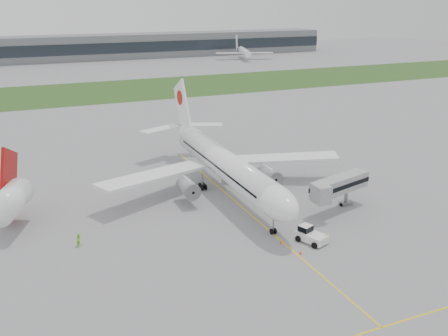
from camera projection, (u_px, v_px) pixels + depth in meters
name	position (u px, v px, depth m)	size (l,w,h in m)	color
ground	(233.00, 200.00, 89.62)	(600.00, 600.00, 0.00)	#939396
apron_markings	(245.00, 210.00, 85.26)	(70.00, 70.00, 0.04)	yellow
grass_strip	(107.00, 91.00, 194.05)	(600.00, 50.00, 0.02)	#33521F
terminal_building	(70.00, 48.00, 287.41)	(320.00, 22.30, 14.00)	gray
airliner	(223.00, 162.00, 92.03)	(48.13, 53.95, 17.88)	white
pushback_tug	(310.00, 235.00, 73.96)	(4.18, 5.03, 2.27)	white
jet_bridge	(337.00, 186.00, 83.46)	(12.76, 6.81, 6.05)	#ABABAE
safety_cone_left	(281.00, 242.00, 73.45)	(0.35, 0.35, 0.48)	#EA480C
safety_cone_right	(301.00, 252.00, 70.41)	(0.40, 0.40, 0.55)	#EA480C
ground_crew_near	(326.00, 239.00, 73.22)	(0.60, 0.39, 1.64)	#E2F629
ground_crew_far	(79.00, 240.00, 72.52)	(0.94, 0.73, 1.94)	#A0F428
neighbor_aircraft	(10.00, 199.00, 76.66)	(7.46, 15.70, 12.72)	#A00B09
distant_aircraft_right	(244.00, 59.00, 294.45)	(33.63, 29.67, 12.86)	white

